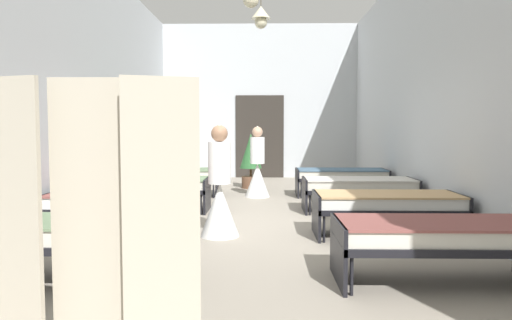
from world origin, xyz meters
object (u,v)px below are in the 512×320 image
object	(u,v)px
bed_left_row_0	(58,234)
bed_right_row_1	(387,203)
potted_plant	(251,157)
bed_left_row_1	(120,203)
bed_right_row_3	(341,175)
bed_right_row_0	(440,236)
bed_left_row_3	(175,175)
privacy_screen	(87,232)
bed_right_row_2	(359,186)
nurse_near_aisle	(258,172)
nurse_mid_aisle	(220,197)
bed_left_row_2	(154,186)

from	to	relation	value
bed_left_row_0	bed_right_row_1	distance (m)	4.02
bed_left_row_0	potted_plant	distance (m)	7.21
bed_left_row_1	bed_right_row_3	size ratio (longest dim) A/B	1.00
bed_right_row_0	bed_right_row_1	bearing A→B (deg)	90.00
bed_left_row_3	privacy_screen	size ratio (longest dim) A/B	1.12
bed_left_row_3	bed_left_row_0	bearing A→B (deg)	-90.00
bed_left_row_1	privacy_screen	xyz separation A→B (m)	(0.95, -3.67, 0.41)
bed_left_row_1	potted_plant	size ratio (longest dim) A/B	1.44
privacy_screen	bed_left_row_0	bearing A→B (deg)	117.33
bed_left_row_3	privacy_screen	world-z (taller)	privacy_screen
bed_right_row_1	bed_right_row_2	xyz separation A→B (m)	(0.00, 1.90, 0.00)
potted_plant	privacy_screen	distance (m)	8.82
potted_plant	privacy_screen	world-z (taller)	privacy_screen
bed_left_row_0	nurse_near_aisle	xyz separation A→B (m)	(1.77, 5.54, 0.09)
bed_right_row_0	nurse_mid_aisle	world-z (taller)	nurse_mid_aisle
nurse_near_aisle	potted_plant	size ratio (longest dim) A/B	1.13
bed_left_row_2	privacy_screen	world-z (taller)	privacy_screen
bed_right_row_3	privacy_screen	world-z (taller)	privacy_screen
bed_right_row_1	bed_left_row_2	size ratio (longest dim) A/B	1.00
bed_left_row_2	nurse_mid_aisle	xyz separation A→B (m)	(1.33, -1.93, 0.09)
bed_right_row_1	privacy_screen	size ratio (longest dim) A/B	1.12
bed_left_row_0	privacy_screen	bearing A→B (deg)	-61.81
bed_left_row_0	nurse_mid_aisle	size ratio (longest dim) A/B	1.28
bed_right_row_0	bed_right_row_1	distance (m)	1.90
bed_right_row_3	nurse_near_aisle	xyz separation A→B (m)	(-1.77, -0.16, 0.09)
nurse_near_aisle	bed_right_row_3	bearing A→B (deg)	99.30
nurse_mid_aisle	bed_left_row_1	bearing A→B (deg)	-110.12
bed_right_row_3	nurse_near_aisle	world-z (taller)	nurse_near_aisle
bed_left_row_0	bed_right_row_3	xyz separation A→B (m)	(3.54, 5.70, 0.00)
bed_left_row_3	bed_right_row_3	distance (m)	3.54
bed_right_row_1	potted_plant	world-z (taller)	potted_plant
bed_left_row_1	bed_right_row_1	xyz separation A→B (m)	(3.54, 0.00, 0.00)
bed_right_row_3	nurse_near_aisle	size ratio (longest dim) A/B	1.28
bed_right_row_0	bed_right_row_3	bearing A→B (deg)	90.00
bed_right_row_2	bed_left_row_3	xyz separation A→B (m)	(-3.54, 1.90, 0.00)
bed_left_row_1	bed_left_row_3	xyz separation A→B (m)	(0.00, 3.80, 0.00)
bed_left_row_1	nurse_mid_aisle	bearing A→B (deg)	-1.29
privacy_screen	bed_right_row_2	bearing A→B (deg)	64.20
nurse_mid_aisle	bed_right_row_3	bearing A→B (deg)	131.22
bed_left_row_3	bed_right_row_3	size ratio (longest dim) A/B	1.00
bed_left_row_0	potted_plant	bearing A→B (deg)	77.27
bed_right_row_0	bed_left_row_3	xyz separation A→B (m)	(-3.54, 5.70, 0.00)
bed_right_row_0	potted_plant	bearing A→B (deg)	105.55
bed_left_row_1	bed_right_row_2	size ratio (longest dim) A/B	1.00
bed_right_row_2	bed_right_row_3	bearing A→B (deg)	90.00
nurse_near_aisle	bed_left_row_3	bearing A→B (deg)	-90.88
bed_right_row_3	nurse_mid_aisle	size ratio (longest dim) A/B	1.28
potted_plant	bed_right_row_0	bearing A→B (deg)	-74.45
potted_plant	bed_left_row_0	bearing A→B (deg)	-102.73
bed_left_row_1	bed_right_row_3	xyz separation A→B (m)	(3.54, 3.80, 0.00)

